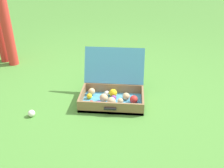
{
  "coord_description": "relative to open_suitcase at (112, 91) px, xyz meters",
  "views": [
    {
      "loc": [
        0.23,
        -1.96,
        1.26
      ],
      "look_at": [
        0.06,
        -0.01,
        0.21
      ],
      "focal_mm": 38.92,
      "sensor_mm": 36.0,
      "label": 1
    }
  ],
  "objects": [
    {
      "name": "ground_plane",
      "position": [
        -0.06,
        -0.05,
        -0.1
      ],
      "size": [
        16.0,
        16.0,
        0.0
      ],
      "primitive_type": "plane",
      "color": "#4C8C38"
    },
    {
      "name": "stray_ball_on_grass",
      "position": [
        -0.68,
        -0.33,
        -0.07
      ],
      "size": [
        0.06,
        0.06,
        0.06
      ],
      "primitive_type": "sphere",
      "color": "white",
      "rests_on": "ground"
    },
    {
      "name": "open_suitcase",
      "position": [
        0.0,
        0.0,
        0.0
      ],
      "size": [
        0.59,
        0.54,
        0.45
      ],
      "color": "#4799C6",
      "rests_on": "ground"
    }
  ]
}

